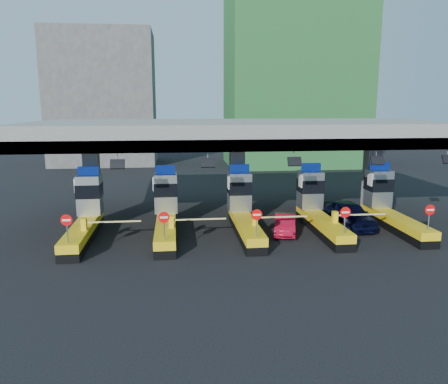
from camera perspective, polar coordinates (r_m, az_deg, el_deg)
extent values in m
plane|color=black|center=(28.75, 2.51, -5.08)|extent=(120.00, 120.00, 0.00)
cube|color=slate|center=(30.61, 1.73, 7.82)|extent=(28.00, 12.00, 1.50)
cube|color=#4C4C49|center=(25.03, 3.60, 6.12)|extent=(28.00, 0.60, 0.70)
cube|color=slate|center=(31.22, -16.80, 0.94)|extent=(1.00, 1.00, 5.50)
cube|color=slate|center=(31.02, 1.69, 1.35)|extent=(1.00, 1.00, 5.50)
cube|color=slate|center=(33.90, 18.68, 1.61)|extent=(1.00, 1.00, 5.50)
cylinder|color=slate|center=(24.90, -13.72, 4.41)|extent=(0.06, 0.06, 0.50)
cube|color=black|center=(24.75, -13.74, 3.55)|extent=(0.80, 0.38, 0.54)
cylinder|color=slate|center=(24.78, -2.14, 4.69)|extent=(0.06, 0.06, 0.50)
cube|color=black|center=(24.62, -2.10, 3.83)|extent=(0.80, 0.38, 0.54)
cylinder|color=slate|center=(25.64, 9.11, 4.78)|extent=(0.06, 0.06, 0.50)
cube|color=black|center=(25.49, 9.20, 3.95)|extent=(0.80, 0.38, 0.54)
cylinder|color=slate|center=(27.41, 19.27, 4.70)|extent=(0.06, 0.06, 0.50)
cube|color=black|center=(27.27, 19.40, 3.92)|extent=(0.80, 0.38, 0.54)
cylinder|color=slate|center=(29.64, 27.16, 4.54)|extent=(0.06, 0.06, 0.50)
cube|color=black|center=(27.96, -17.93, -5.57)|extent=(1.20, 8.00, 0.50)
cube|color=#E5B70C|center=(27.82, -17.99, -4.59)|extent=(1.20, 8.00, 0.50)
cube|color=#9EA3A8|center=(30.14, -17.14, -0.31)|extent=(1.50, 1.50, 2.60)
cube|color=black|center=(30.07, -17.18, 0.24)|extent=(1.56, 1.56, 0.90)
cube|color=#0C2DBF|center=(29.88, -17.32, 2.66)|extent=(1.30, 0.35, 0.55)
cube|color=white|center=(29.89, -18.83, 0.86)|extent=(0.06, 0.70, 0.90)
cylinder|color=slate|center=(24.20, -19.78, -4.83)|extent=(0.07, 0.07, 1.30)
cylinder|color=red|center=(24.02, -19.89, -3.47)|extent=(0.60, 0.04, 0.60)
cube|color=white|center=(24.00, -19.90, -3.49)|extent=(0.42, 0.02, 0.10)
cube|color=#E5B70C|center=(26.46, -17.83, -4.03)|extent=(0.30, 0.35, 0.70)
cube|color=white|center=(26.16, -14.29, -3.78)|extent=(3.20, 0.08, 0.08)
cube|color=black|center=(27.39, -7.58, -5.46)|extent=(1.20, 8.00, 0.50)
cube|color=#E5B70C|center=(27.25, -7.61, -4.45)|extent=(1.20, 8.00, 0.50)
cube|color=#9EA3A8|center=(29.62, -7.60, -0.10)|extent=(1.50, 1.50, 2.60)
cube|color=black|center=(29.54, -7.61, 0.46)|extent=(1.56, 1.56, 0.90)
cube|color=#0C2DBF|center=(29.35, -7.68, 2.92)|extent=(1.30, 0.35, 0.55)
cube|color=white|center=(29.22, -9.21, 1.10)|extent=(0.06, 0.70, 0.90)
cylinder|color=slate|center=(23.54, -7.82, -4.70)|extent=(0.07, 0.07, 1.30)
cylinder|color=red|center=(23.36, -7.86, -3.30)|extent=(0.60, 0.04, 0.60)
cube|color=white|center=(23.33, -7.86, -3.31)|extent=(0.42, 0.02, 0.10)
cube|color=#E5B70C|center=(25.93, -6.92, -3.87)|extent=(0.30, 0.35, 0.70)
cube|color=white|center=(25.94, -3.27, -3.57)|extent=(3.20, 0.08, 0.08)
cube|color=black|center=(27.73, 2.84, -5.16)|extent=(1.20, 8.00, 0.50)
cube|color=#E5B70C|center=(27.59, 2.85, -4.17)|extent=(1.20, 8.00, 0.50)
cube|color=#9EA3A8|center=(29.93, 2.01, 0.11)|extent=(1.50, 1.50, 2.60)
cube|color=black|center=(29.85, 2.02, 0.67)|extent=(1.56, 1.56, 0.90)
cube|color=#0C2DBF|center=(29.67, 2.04, 3.11)|extent=(1.30, 0.35, 0.55)
cube|color=white|center=(29.40, 0.57, 1.30)|extent=(0.06, 0.70, 0.90)
cylinder|color=slate|center=(23.94, 4.27, -4.35)|extent=(0.07, 0.07, 1.30)
cylinder|color=red|center=(23.75, 4.30, -2.98)|extent=(0.60, 0.04, 0.60)
cube|color=white|center=(23.73, 4.31, -2.99)|extent=(0.42, 0.02, 0.10)
cube|color=#E5B70C|center=(26.35, 4.04, -3.57)|extent=(0.30, 0.35, 0.70)
cube|color=white|center=(26.67, 7.53, -3.24)|extent=(3.20, 0.08, 0.08)
cube|color=black|center=(28.94, 12.69, -4.73)|extent=(1.20, 8.00, 0.50)
cube|color=#E5B70C|center=(28.81, 12.73, -3.77)|extent=(1.20, 8.00, 0.50)
cube|color=#9EA3A8|center=(31.06, 11.18, 0.31)|extent=(1.50, 1.50, 2.60)
cube|color=black|center=(30.98, 11.21, 0.85)|extent=(1.56, 1.56, 0.90)
cube|color=#0C2DBF|center=(30.80, 11.29, 3.20)|extent=(1.30, 0.35, 0.55)
cube|color=white|center=(30.42, 9.96, 1.47)|extent=(0.06, 0.70, 0.90)
cylinder|color=slate|center=(25.33, 15.48, -3.86)|extent=(0.07, 0.07, 1.30)
cylinder|color=red|center=(25.16, 15.57, -2.56)|extent=(0.60, 0.04, 0.60)
cube|color=white|center=(25.14, 15.59, -2.57)|extent=(0.42, 0.02, 0.10)
cube|color=#E5B70C|center=(27.69, 14.28, -3.17)|extent=(0.30, 0.35, 0.70)
cube|color=white|center=(28.29, 17.42, -2.83)|extent=(3.20, 0.08, 0.08)
cube|color=black|center=(30.92, 21.50, -4.22)|extent=(1.20, 8.00, 0.50)
cube|color=#E5B70C|center=(30.80, 21.57, -3.32)|extent=(1.20, 8.00, 0.50)
cube|color=#9EA3A8|center=(32.91, 19.50, 0.48)|extent=(1.50, 1.50, 2.60)
cube|color=black|center=(32.84, 19.55, 0.99)|extent=(1.56, 1.56, 0.90)
cube|color=#0C2DBF|center=(32.67, 19.68, 3.21)|extent=(1.30, 0.35, 0.55)
cube|color=white|center=(32.19, 18.53, 1.58)|extent=(0.06, 0.70, 0.90)
cylinder|color=slate|center=(27.57, 25.18, -3.32)|extent=(0.07, 0.07, 1.30)
cylinder|color=red|center=(27.42, 25.32, -2.12)|extent=(0.60, 0.04, 0.60)
cube|color=white|center=(27.40, 25.34, -2.13)|extent=(0.42, 0.02, 0.10)
cube|color=#E5B70C|center=(29.81, 23.32, -2.73)|extent=(0.30, 0.35, 0.70)
cube|color=white|center=(30.64, 26.02, -2.40)|extent=(3.20, 0.08, 0.08)
cube|color=#1E5926|center=(61.75, 9.29, 16.59)|extent=(18.00, 12.00, 28.00)
cube|color=#4C4C49|center=(63.98, -15.49, 11.66)|extent=(14.00, 10.00, 18.00)
imported|color=black|center=(30.60, 16.01, -2.83)|extent=(2.47, 5.25, 1.74)
imported|color=#B80E28|center=(28.28, 7.94, -4.18)|extent=(2.15, 3.90, 1.22)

